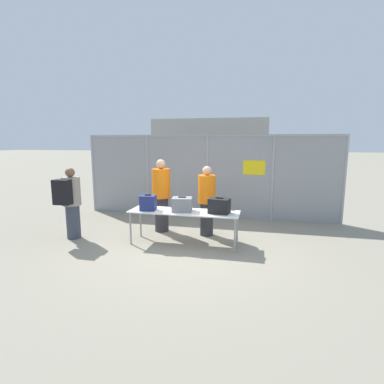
{
  "coord_description": "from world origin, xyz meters",
  "views": [
    {
      "loc": [
        1.52,
        -5.9,
        2.21
      ],
      "look_at": [
        -0.02,
        0.73,
        1.05
      ],
      "focal_mm": 28.0,
      "sensor_mm": 36.0,
      "label": 1
    }
  ],
  "objects": [
    {
      "name": "inspection_table",
      "position": [
        -0.05,
        0.13,
        0.68
      ],
      "size": [
        2.36,
        0.68,
        0.73
      ],
      "color": "silver",
      "rests_on": "ground_plane"
    },
    {
      "name": "utility_trailer",
      "position": [
        0.55,
        4.39,
        0.41
      ],
      "size": [
        4.51,
        2.11,
        0.69
      ],
      "color": "#4C6B47",
      "rests_on": "ground_plane"
    },
    {
      "name": "suitcase_navy",
      "position": [
        -0.83,
        0.05,
        0.89
      ],
      "size": [
        0.36,
        0.31,
        0.35
      ],
      "color": "navy",
      "rests_on": "inspection_table"
    },
    {
      "name": "security_worker_near",
      "position": [
        0.31,
        0.87,
        0.85
      ],
      "size": [
        0.41,
        0.41,
        1.64
      ],
      "rotation": [
        0.0,
        0.0,
        3.32
      ],
      "color": "#2D2D33",
      "rests_on": "ground_plane"
    },
    {
      "name": "security_worker_far",
      "position": [
        -0.84,
        0.94,
        0.92
      ],
      "size": [
        0.44,
        0.44,
        1.78
      ],
      "rotation": [
        0.0,
        0.0,
        3.25
      ],
      "color": "#2D2D33",
      "rests_on": "ground_plane"
    },
    {
      "name": "traveler_hooded",
      "position": [
        -2.64,
        -0.1,
        0.89
      ],
      "size": [
        0.4,
        0.62,
        1.62
      ],
      "rotation": [
        0.0,
        0.0,
        0.16
      ],
      "color": "#383D4C",
      "rests_on": "ground_plane"
    },
    {
      "name": "suitcase_black",
      "position": [
        0.71,
        0.11,
        0.89
      ],
      "size": [
        0.46,
        0.36,
        0.34
      ],
      "color": "black",
      "rests_on": "inspection_table"
    },
    {
      "name": "suitcase_grey",
      "position": [
        -0.09,
        0.12,
        0.88
      ],
      "size": [
        0.47,
        0.41,
        0.32
      ],
      "color": "slate",
      "rests_on": "inspection_table"
    },
    {
      "name": "distant_hangar",
      "position": [
        -5.89,
        40.98,
        2.66
      ],
      "size": [
        16.41,
        11.27,
        5.32
      ],
      "color": "#999993",
      "rests_on": "ground_plane"
    },
    {
      "name": "ground_plane",
      "position": [
        0.0,
        0.0,
        0.0
      ],
      "size": [
        120.0,
        120.0,
        0.0
      ],
      "primitive_type": "plane",
      "color": "gray"
    },
    {
      "name": "fence_section",
      "position": [
        0.01,
        2.61,
        1.25
      ],
      "size": [
        7.42,
        0.07,
        2.39
      ],
      "color": "#9EA0A5",
      "rests_on": "ground_plane"
    }
  ]
}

